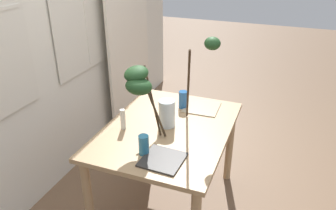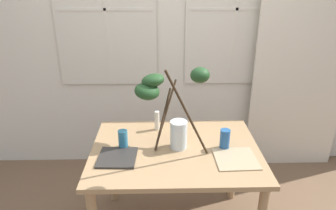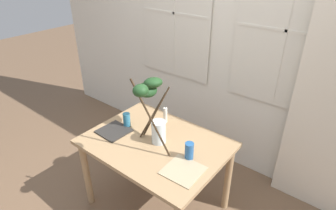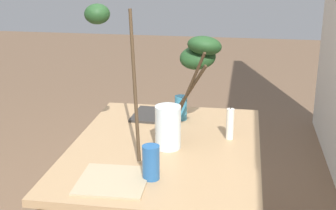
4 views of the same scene
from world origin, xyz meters
name	(u,v)px [view 4 (image 4 of 4)]	position (x,y,z in m)	size (l,w,h in m)	color
dining_table	(165,166)	(0.00, 0.00, 0.64)	(1.18, 0.88, 0.75)	tan
vase_with_branches	(179,77)	(-0.08, 0.05, 1.06)	(0.54, 0.61, 0.67)	silver
drinking_glass_blue_left	(181,108)	(-0.37, 0.02, 0.81)	(0.07, 0.07, 0.13)	teal
drinking_glass_blue_right	(152,163)	(0.34, 0.00, 0.82)	(0.07, 0.07, 0.14)	#235693
plate_square_left	(156,115)	(-0.39, -0.12, 0.75)	(0.25, 0.25, 0.01)	#2D2B28
plate_square_right	(113,180)	(0.39, -0.15, 0.75)	(0.27, 0.27, 0.01)	tan
pillar_candle	(230,124)	(-0.13, 0.29, 0.82)	(0.04, 0.04, 0.17)	silver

